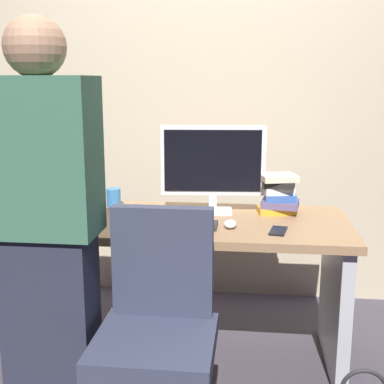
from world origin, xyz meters
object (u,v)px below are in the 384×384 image
Objects in this scene: person_at_desk at (47,236)px; cell_phone at (278,231)px; book_stack at (279,194)px; keyboard at (172,224)px; cup_near_keyboard at (90,213)px; mouse at (230,224)px; monitor at (213,164)px; cup_by_monitor at (114,198)px; office_chair at (157,347)px; desk at (193,261)px.

cell_phone is (0.89, 0.52, -0.10)m from person_at_desk.
keyboard is at bearing -148.47° from book_stack.
keyboard is 2.99× the size of cell_phone.
book_stack is (0.90, 0.86, -0.00)m from person_at_desk.
mouse is at bearing -0.87° from cup_near_keyboard.
mouse is at bearing -128.21° from book_stack.
cell_phone is (0.33, -0.32, -0.25)m from monitor.
keyboard is at bearing -43.08° from cup_by_monitor.
cup_near_keyboard reaches higher than keyboard.
office_chair is at bearing -54.04° from cup_near_keyboard.
monitor reaches higher than cell_phone.
desk is 16.73× the size of cup_near_keyboard.
cell_phone is at bearing 30.05° from person_at_desk.
mouse is 0.39m from book_stack.
monitor is at bearing 110.79° from mouse.
cup_near_keyboard is at bearing -155.43° from monitor.
office_chair is at bearing -112.41° from mouse.
office_chair is 1.04m from monitor.
monitor is 0.37m from book_stack.
cup_near_keyboard is (-0.49, -0.12, 0.27)m from desk.
mouse is 1.00× the size of cup_by_monitor.
office_chair is 1.08m from cup_by_monitor.
person_at_desk is at bearing -126.13° from keyboard.
mouse is (0.10, -0.27, -0.24)m from monitor.
desk is 0.73m from office_chair.
desk is 6.90× the size of book_stack.
person_at_desk is 0.90m from cup_by_monitor.
person_at_desk is at bearing -124.83° from desk.
person_at_desk is at bearing 175.64° from office_chair.
cup_near_keyboard is at bearing 91.34° from person_at_desk.
keyboard is 0.28m from mouse.
cup_by_monitor reaches higher than keyboard.
keyboard is 0.61m from book_stack.
office_chair is 0.78m from cell_phone.
book_stack is (0.89, -0.04, 0.05)m from cup_by_monitor.
keyboard reaches higher than cell_phone.
keyboard reaches higher than desk.
monitor is 5.41× the size of mouse.
mouse is 0.45× the size of book_stack.
office_chair is 9.40× the size of mouse.
desk is 0.50m from cell_phone.
book_stack reaches higher than cup_by_monitor.
office_chair is 9.41× the size of cup_by_monitor.
office_chair is 4.20× the size of book_stack.
cup_near_keyboard reaches higher than mouse.
book_stack is (0.92, 0.29, 0.06)m from cup_near_keyboard.
book_stack reaches higher than mouse.
monitor is 5.42× the size of cup_by_monitor.
person_at_desk is at bearing -88.66° from cup_near_keyboard.
person_at_desk is at bearing -136.44° from book_stack.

